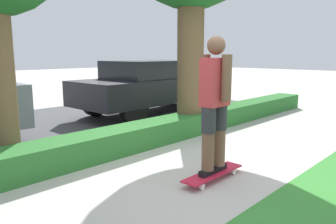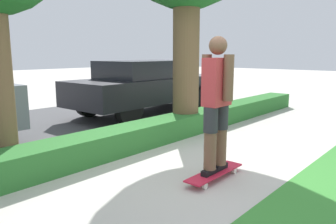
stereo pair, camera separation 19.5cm
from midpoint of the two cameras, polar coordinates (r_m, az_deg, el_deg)
name	(u,v)px [view 1 (the left image)]	position (r m, az deg, el deg)	size (l,w,h in m)	color
ground_plane	(201,174)	(4.56, 7.05, -10.60)	(60.00, 60.00, 0.00)	#BCB7AD
street_asphalt	(53,127)	(7.72, -18.79, -2.41)	(12.75, 5.00, 0.01)	#474749
hedge_row	(126,139)	(5.56, -6.28, -4.63)	(12.75, 0.60, 0.40)	#2D702D
skateboard	(213,174)	(4.35, 9.14, -10.57)	(1.02, 0.24, 0.10)	red
skater_person	(215,102)	(4.11, 9.50, 1.73)	(0.50, 0.44, 1.72)	black
parked_car_middle	(154,85)	(8.94, -1.79, 4.77)	(4.64, 1.87, 1.43)	black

